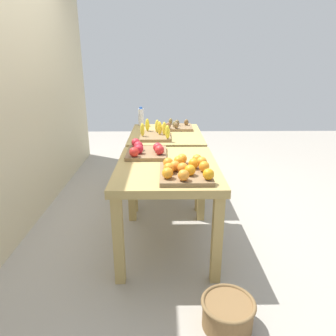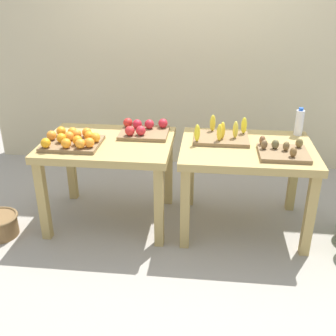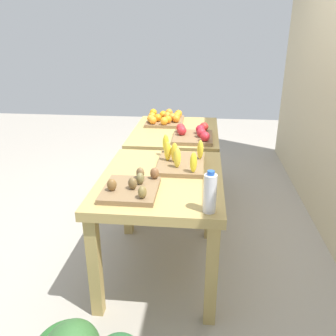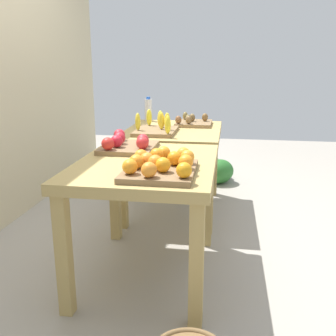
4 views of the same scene
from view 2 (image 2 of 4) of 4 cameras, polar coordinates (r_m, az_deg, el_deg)
ground_plane at (r=3.56m, az=1.09°, el=-7.62°), size 8.00×8.00×0.00m
back_wall at (r=4.37m, az=2.95°, el=19.45°), size 4.40×0.12×3.00m
display_table_left at (r=3.35m, az=-8.41°, el=2.12°), size 1.04×0.80×0.73m
display_table_right at (r=3.27m, az=11.01°, el=1.29°), size 1.04×0.80×0.73m
orange_bin at (r=3.25m, az=-13.29°, el=3.86°), size 0.45×0.37×0.11m
apple_bin at (r=3.41m, az=-3.54°, el=5.39°), size 0.41×0.34×0.11m
banana_crate at (r=3.30m, az=7.54°, el=4.56°), size 0.44×0.32×0.17m
kiwi_bin at (r=3.12m, az=15.85°, el=2.29°), size 0.36×0.32×0.10m
water_bottle at (r=3.54m, az=18.03°, el=6.15°), size 0.07×0.07×0.23m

